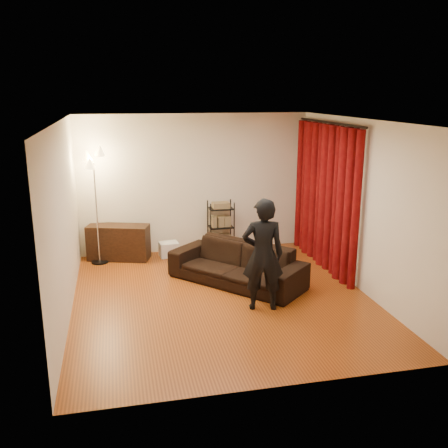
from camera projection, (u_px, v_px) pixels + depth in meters
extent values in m
plane|color=#964715|center=(222.00, 297.00, 7.75)|extent=(5.00, 5.00, 0.00)
plane|color=white|center=(222.00, 121.00, 7.05)|extent=(5.00, 5.00, 0.00)
plane|color=beige|center=(195.00, 184.00, 9.76)|extent=(5.00, 0.00, 5.00)
plane|color=beige|center=(274.00, 270.00, 5.04)|extent=(5.00, 0.00, 5.00)
plane|color=beige|center=(64.00, 221.00, 6.94)|extent=(0.00, 5.00, 5.00)
plane|color=beige|center=(361.00, 206.00, 7.87)|extent=(0.00, 5.00, 5.00)
cylinder|color=black|center=(330.00, 123.00, 8.59)|extent=(0.04, 2.65, 0.04)
imported|color=black|center=(237.00, 264.00, 8.26)|extent=(2.18, 2.27, 0.66)
imported|color=black|center=(263.00, 255.00, 7.17)|extent=(0.67, 0.50, 1.66)
cube|color=black|center=(119.00, 242.00, 9.45)|extent=(1.21, 0.75, 0.66)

